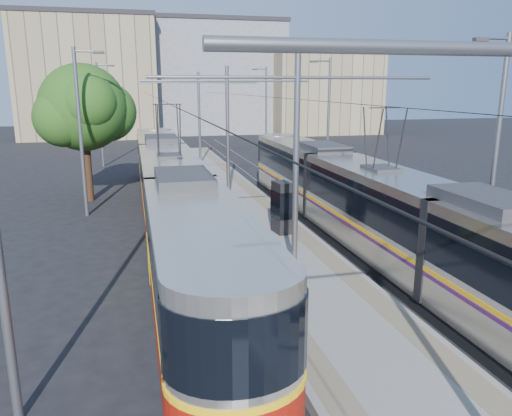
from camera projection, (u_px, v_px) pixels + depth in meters
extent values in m
cube|color=gray|center=(239.00, 209.00, 25.45)|extent=(4.00, 50.00, 0.30)
cube|color=gray|center=(211.00, 207.00, 25.08)|extent=(0.70, 50.00, 0.01)
cube|color=gray|center=(267.00, 204.00, 25.75)|extent=(0.70, 50.00, 0.01)
cube|color=gray|center=(154.00, 216.00, 24.49)|extent=(0.07, 70.00, 0.03)
cube|color=gray|center=(183.00, 215.00, 24.82)|extent=(0.07, 70.00, 0.03)
cube|color=gray|center=(293.00, 208.00, 26.15)|extent=(0.07, 70.00, 0.03)
cube|color=gray|center=(319.00, 207.00, 26.48)|extent=(0.07, 70.00, 0.03)
cube|color=black|center=(172.00, 226.00, 22.10)|extent=(2.30, 29.89, 0.40)
cube|color=beige|center=(171.00, 190.00, 21.71)|extent=(2.40, 28.29, 2.90)
cube|color=black|center=(170.00, 178.00, 21.59)|extent=(2.43, 28.29, 1.30)
cube|color=yellow|center=(171.00, 199.00, 21.81)|extent=(2.43, 28.29, 0.12)
cube|color=#A11409|center=(172.00, 210.00, 21.93)|extent=(2.42, 28.29, 1.10)
cube|color=#2D2D30|center=(169.00, 153.00, 21.33)|extent=(1.68, 3.00, 0.30)
cube|color=black|center=(376.00, 251.00, 18.79)|extent=(2.30, 28.34, 0.40)
cube|color=#A7A299|center=(379.00, 208.00, 18.40)|extent=(2.40, 26.74, 2.90)
cube|color=black|center=(379.00, 195.00, 18.28)|extent=(2.43, 26.74, 1.30)
cube|color=#FAA50D|center=(378.00, 219.00, 18.49)|extent=(2.43, 26.74, 0.12)
cube|color=#401549|center=(378.00, 223.00, 18.53)|extent=(2.43, 26.74, 0.10)
cube|color=#2D2D30|center=(381.00, 165.00, 18.02)|extent=(1.68, 3.00, 0.30)
cylinder|color=slate|center=(296.00, 164.00, 16.09)|extent=(0.20, 0.20, 7.00)
cylinder|color=slate|center=(298.00, 77.00, 15.45)|extent=(9.20, 0.10, 0.10)
cylinder|color=slate|center=(228.00, 132.00, 27.41)|extent=(0.20, 0.20, 7.00)
cylinder|color=slate|center=(227.00, 81.00, 26.77)|extent=(9.20, 0.10, 0.10)
cylinder|color=slate|center=(199.00, 118.00, 38.73)|extent=(0.20, 0.20, 7.00)
cylinder|color=slate|center=(198.00, 82.00, 38.09)|extent=(9.20, 0.10, 0.10)
cylinder|color=black|center=(163.00, 101.00, 23.34)|extent=(0.02, 70.00, 0.02)
cylinder|color=black|center=(309.00, 100.00, 25.00)|extent=(0.02, 70.00, 0.02)
cylinder|color=slate|center=(81.00, 134.00, 23.75)|extent=(0.18, 0.18, 8.00)
cube|color=#2D2D30|center=(99.00, 53.00, 23.11)|extent=(0.50, 0.22, 0.12)
cylinder|color=slate|center=(100.00, 116.00, 38.84)|extent=(0.18, 0.18, 8.00)
cube|color=#2D2D30|center=(111.00, 66.00, 38.20)|extent=(0.50, 0.22, 0.12)
cylinder|color=slate|center=(496.00, 151.00, 17.78)|extent=(0.18, 0.18, 8.00)
cube|color=#2D2D30|center=(481.00, 40.00, 16.63)|extent=(0.50, 0.22, 0.12)
cylinder|color=slate|center=(328.00, 121.00, 32.87)|extent=(0.18, 0.18, 8.00)
cube|color=#2D2D30|center=(314.00, 62.00, 31.72)|extent=(0.50, 0.22, 0.12)
cylinder|color=slate|center=(266.00, 110.00, 47.97)|extent=(0.18, 0.18, 8.00)
cube|color=#2D2D30|center=(255.00, 69.00, 46.82)|extent=(0.50, 0.22, 0.12)
cube|color=black|center=(282.00, 207.00, 20.56)|extent=(0.68, 1.00, 2.14)
cube|color=black|center=(282.00, 204.00, 20.52)|extent=(0.73, 1.04, 1.12)
cylinder|color=#382314|center=(88.00, 173.00, 27.55)|extent=(0.43, 0.43, 3.09)
sphere|color=#183F12|center=(83.00, 108.00, 26.70)|extent=(4.64, 4.64, 4.64)
sphere|color=#183F12|center=(107.00, 112.00, 27.76)|extent=(3.29, 3.29, 3.29)
cube|color=tan|center=(89.00, 79.00, 62.07)|extent=(16.00, 12.00, 14.09)
cube|color=#262328|center=(85.00, 17.00, 60.33)|extent=(16.32, 12.24, 0.50)
cube|color=gray|center=(212.00, 80.00, 69.52)|extent=(18.00, 14.00, 14.23)
cube|color=#262328|center=(211.00, 24.00, 67.76)|extent=(18.36, 14.28, 0.50)
cube|color=tan|center=(321.00, 92.00, 67.49)|extent=(14.00, 10.00, 10.86)
cube|color=#262328|center=(323.00, 48.00, 66.14)|extent=(14.28, 10.20, 0.50)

